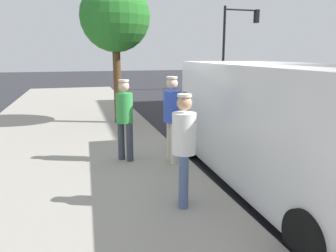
{
  "coord_description": "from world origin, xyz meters",
  "views": [
    {
      "loc": [
        3.2,
        6.16,
        2.31
      ],
      "look_at": [
        1.65,
        0.73,
        1.05
      ],
      "focal_mm": 34.5,
      "sensor_mm": 36.0,
      "label": 1
    }
  ],
  "objects": [
    {
      "name": "pedestrian_in_green",
      "position": [
        2.28,
        -0.26,
        1.1
      ],
      "size": [
        0.34,
        0.34,
        1.67
      ],
      "color": "#383D47",
      "rests_on": "sidewalk_slab"
    },
    {
      "name": "pedestrian_in_white",
      "position": [
        1.78,
        2.0,
        1.08
      ],
      "size": [
        0.34,
        0.35,
        1.63
      ],
      "color": "#4C608C",
      "rests_on": "sidewalk_slab"
    },
    {
      "name": "ground_plane",
      "position": [
        0.0,
        0.0,
        0.0
      ],
      "size": [
        80.0,
        80.0,
        0.0
      ],
      "primitive_type": "plane",
      "color": "#2D2D33"
    },
    {
      "name": "traffic_light_corner",
      "position": [
        -6.74,
        -12.96,
        3.52
      ],
      "size": [
        2.48,
        0.42,
        5.2
      ],
      "color": "black",
      "rests_on": "ground"
    },
    {
      "name": "parked_van",
      "position": [
        -0.15,
        1.54,
        1.15
      ],
      "size": [
        2.26,
        5.26,
        2.15
      ],
      "color": "white",
      "rests_on": "ground"
    },
    {
      "name": "sidewalk_slab",
      "position": [
        3.5,
        0.0,
        0.07
      ],
      "size": [
        5.0,
        32.0,
        0.15
      ],
      "primitive_type": "cube",
      "color": "#9E998E",
      "rests_on": "ground"
    },
    {
      "name": "pedestrian_in_blue",
      "position": [
        1.39,
        0.1,
        1.15
      ],
      "size": [
        0.34,
        0.36,
        1.74
      ],
      "color": "beige",
      "rests_on": "sidewalk_slab"
    },
    {
      "name": "street_tree",
      "position": [
        1.93,
        -4.13,
        3.39
      ],
      "size": [
        2.12,
        2.12,
        4.33
      ],
      "color": "brown",
      "rests_on": "sidewalk_slab"
    },
    {
      "name": "parking_meter_near",
      "position": [
        1.35,
        0.73,
        1.18
      ],
      "size": [
        0.14,
        0.18,
        1.52
      ],
      "color": "gray",
      "rests_on": "sidewalk_slab"
    }
  ]
}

